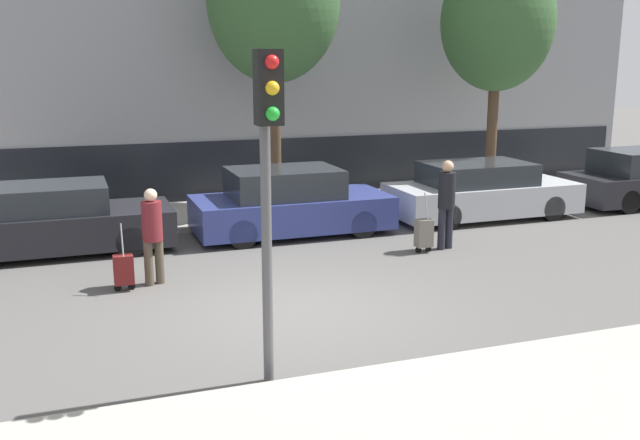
{
  "coord_description": "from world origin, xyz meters",
  "views": [
    {
      "loc": [
        -3.14,
        -9.86,
        3.75
      ],
      "look_at": [
        1.04,
        1.8,
        0.95
      ],
      "focal_mm": 40.0,
      "sensor_mm": 36.0,
      "label": 1
    }
  ],
  "objects_px": {
    "parked_car_1": "(290,204)",
    "parked_car_2": "(481,192)",
    "parked_car_0": "(48,221)",
    "trolley_right": "(424,233)",
    "pedestrian_left": "(152,231)",
    "bare_tree_down_street": "(273,1)",
    "bare_tree_near_crossing": "(498,22)",
    "trolley_left": "(124,270)",
    "pedestrian_right": "(446,199)",
    "traffic_light": "(268,153)",
    "parked_bicycle": "(71,205)"
  },
  "relations": [
    {
      "from": "parked_bicycle",
      "to": "bare_tree_near_crossing",
      "type": "height_order",
      "value": "bare_tree_near_crossing"
    },
    {
      "from": "pedestrian_left",
      "to": "bare_tree_near_crossing",
      "type": "xyz_separation_m",
      "value": [
        9.46,
        4.48,
        3.75
      ]
    },
    {
      "from": "trolley_left",
      "to": "pedestrian_right",
      "type": "distance_m",
      "value": 6.4
    },
    {
      "from": "pedestrian_left",
      "to": "bare_tree_down_street",
      "type": "distance_m",
      "value": 7.55
    },
    {
      "from": "pedestrian_right",
      "to": "traffic_light",
      "type": "xyz_separation_m",
      "value": [
        -5.01,
        -4.79,
        1.72
      ]
    },
    {
      "from": "parked_car_2",
      "to": "trolley_left",
      "type": "distance_m",
      "value": 9.04
    },
    {
      "from": "bare_tree_near_crossing",
      "to": "parked_car_0",
      "type": "bearing_deg",
      "value": -171.06
    },
    {
      "from": "pedestrian_right",
      "to": "trolley_right",
      "type": "distance_m",
      "value": 0.84
    },
    {
      "from": "parked_car_2",
      "to": "trolley_right",
      "type": "bearing_deg",
      "value": -139.44
    },
    {
      "from": "parked_car_2",
      "to": "trolley_left",
      "type": "xyz_separation_m",
      "value": [
        -8.57,
        -2.85,
        -0.28
      ]
    },
    {
      "from": "parked_car_0",
      "to": "trolley_left",
      "type": "relative_size",
      "value": 4.08
    },
    {
      "from": "parked_car_2",
      "to": "traffic_light",
      "type": "relative_size",
      "value": 1.18
    },
    {
      "from": "parked_car_1",
      "to": "pedestrian_left",
      "type": "xyz_separation_m",
      "value": [
        -3.24,
        -2.65,
        0.26
      ]
    },
    {
      "from": "parked_car_1",
      "to": "traffic_light",
      "type": "distance_m",
      "value": 7.73
    },
    {
      "from": "pedestrian_left",
      "to": "trolley_left",
      "type": "xyz_separation_m",
      "value": [
        -0.52,
        -0.19,
        -0.58
      ]
    },
    {
      "from": "pedestrian_right",
      "to": "bare_tree_down_street",
      "type": "relative_size",
      "value": 0.26
    },
    {
      "from": "parked_bicycle",
      "to": "trolley_right",
      "type": "bearing_deg",
      "value": -35.98
    },
    {
      "from": "trolley_left",
      "to": "bare_tree_down_street",
      "type": "distance_m",
      "value": 8.25
    },
    {
      "from": "traffic_light",
      "to": "parked_bicycle",
      "type": "xyz_separation_m",
      "value": [
        -2.07,
        9.43,
        -2.25
      ]
    },
    {
      "from": "pedestrian_left",
      "to": "bare_tree_near_crossing",
      "type": "distance_m",
      "value": 11.12
    },
    {
      "from": "parked_car_1",
      "to": "pedestrian_right",
      "type": "relative_size",
      "value": 2.36
    },
    {
      "from": "parked_car_2",
      "to": "pedestrian_right",
      "type": "xyz_separation_m",
      "value": [
        -2.23,
        -2.27,
        0.39
      ]
    },
    {
      "from": "traffic_light",
      "to": "bare_tree_down_street",
      "type": "bearing_deg",
      "value": 73.42
    },
    {
      "from": "parked_car_0",
      "to": "parked_car_1",
      "type": "bearing_deg",
      "value": -0.77
    },
    {
      "from": "parked_car_0",
      "to": "pedestrian_left",
      "type": "xyz_separation_m",
      "value": [
        1.71,
        -2.72,
        0.29
      ]
    },
    {
      "from": "trolley_left",
      "to": "bare_tree_down_street",
      "type": "bearing_deg",
      "value": 51.93
    },
    {
      "from": "traffic_light",
      "to": "pedestrian_left",
      "type": "bearing_deg",
      "value": 100.5
    },
    {
      "from": "parked_car_1",
      "to": "parked_car_2",
      "type": "distance_m",
      "value": 4.82
    },
    {
      "from": "bare_tree_near_crossing",
      "to": "traffic_light",
      "type": "bearing_deg",
      "value": -134.28
    },
    {
      "from": "pedestrian_right",
      "to": "trolley_right",
      "type": "xyz_separation_m",
      "value": [
        -0.54,
        -0.11,
        -0.64
      ]
    },
    {
      "from": "pedestrian_left",
      "to": "trolley_left",
      "type": "distance_m",
      "value": 0.8
    },
    {
      "from": "trolley_right",
      "to": "bare_tree_near_crossing",
      "type": "bearing_deg",
      "value": 45.04
    },
    {
      "from": "parked_car_0",
      "to": "parked_car_2",
      "type": "bearing_deg",
      "value": -0.33
    },
    {
      "from": "pedestrian_right",
      "to": "parked_car_1",
      "type": "bearing_deg",
      "value": 127.64
    },
    {
      "from": "trolley_right",
      "to": "traffic_light",
      "type": "bearing_deg",
      "value": -133.66
    },
    {
      "from": "trolley_right",
      "to": "bare_tree_down_street",
      "type": "relative_size",
      "value": 0.17
    },
    {
      "from": "pedestrian_left",
      "to": "bare_tree_down_street",
      "type": "relative_size",
      "value": 0.24
    },
    {
      "from": "trolley_right",
      "to": "parked_car_1",
      "type": "bearing_deg",
      "value": 130.87
    },
    {
      "from": "trolley_right",
      "to": "pedestrian_left",
      "type": "bearing_deg",
      "value": -176.85
    },
    {
      "from": "parked_car_1",
      "to": "parked_bicycle",
      "type": "relative_size",
      "value": 2.4
    },
    {
      "from": "parked_car_2",
      "to": "bare_tree_down_street",
      "type": "relative_size",
      "value": 0.65
    },
    {
      "from": "parked_bicycle",
      "to": "pedestrian_right",
      "type": "bearing_deg",
      "value": -33.24
    },
    {
      "from": "parked_bicycle",
      "to": "parked_car_2",
      "type": "bearing_deg",
      "value": -14.29
    },
    {
      "from": "parked_car_1",
      "to": "parked_car_2",
      "type": "xyz_separation_m",
      "value": [
        4.82,
        0.01,
        -0.04
      ]
    },
    {
      "from": "trolley_right",
      "to": "bare_tree_near_crossing",
      "type": "distance_m",
      "value": 7.31
    },
    {
      "from": "pedestrian_right",
      "to": "bare_tree_near_crossing",
      "type": "relative_size",
      "value": 0.28
    },
    {
      "from": "trolley_right",
      "to": "traffic_light",
      "type": "height_order",
      "value": "traffic_light"
    },
    {
      "from": "parked_car_0",
      "to": "pedestrian_left",
      "type": "height_order",
      "value": "pedestrian_left"
    },
    {
      "from": "trolley_right",
      "to": "bare_tree_down_street",
      "type": "xyz_separation_m",
      "value": [
        -1.63,
        4.85,
        4.71
      ]
    },
    {
      "from": "parked_bicycle",
      "to": "parked_car_1",
      "type": "bearing_deg",
      "value": -27.94
    }
  ]
}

